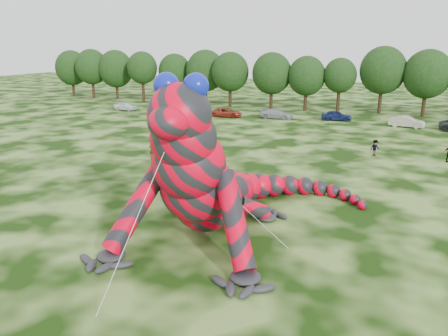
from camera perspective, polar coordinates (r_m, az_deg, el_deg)
ground at (r=21.79m, az=-12.07°, el=-14.11°), size 240.00×240.00×0.00m
inflatable_gecko at (r=25.83m, az=-1.44°, el=2.46°), size 17.66×20.39×9.54m
tree_0 at (r=99.55m, az=-19.23°, el=11.59°), size 6.91×6.22×9.51m
tree_1 at (r=94.64m, az=-16.84°, el=11.71°), size 6.74×6.07×9.81m
tree_2 at (r=91.96m, az=-13.91°, el=11.76°), size 7.04×6.34×9.64m
tree_3 at (r=86.44m, az=-10.58°, el=11.64°), size 5.81×5.23×9.44m
tree_4 at (r=84.75m, az=-6.43°, el=11.60°), size 6.22×5.60×9.06m
tree_5 at (r=81.53m, az=-2.43°, el=11.78°), size 7.16×6.44×9.80m
tree_6 at (r=77.74m, az=0.81°, el=11.47°), size 6.52×5.86×9.49m
tree_7 at (r=75.42m, az=6.23°, el=11.24°), size 6.68×6.01×9.48m
tree_8 at (r=74.18m, az=10.69°, el=10.78°), size 6.14×5.53×8.94m
tree_9 at (r=73.64m, az=14.83°, el=10.39°), size 5.27×4.74×8.68m
tree_10 at (r=74.19m, az=19.94°, el=10.72°), size 7.09×6.38×10.50m
tree_11 at (r=73.78m, az=24.92°, el=10.01°), size 7.01×6.31×10.07m
car_0 at (r=75.84m, az=-12.77°, el=7.88°), size 4.09×1.89×1.35m
car_1 at (r=71.63m, az=-5.72°, el=7.81°), size 4.69×1.87×1.52m
car_2 at (r=67.19m, az=0.37°, el=7.26°), size 4.90×2.66×1.31m
car_3 at (r=66.00m, az=6.87°, el=7.04°), size 4.94×2.04×1.43m
car_4 at (r=65.95m, az=14.48°, el=6.67°), size 4.55×2.41×1.48m
car_5 at (r=63.43m, az=22.77°, el=5.59°), size 4.69×2.16×1.49m
spectator_0 at (r=42.63m, az=-9.35°, el=2.38°), size 0.68×0.81×1.89m
spectator_2 at (r=45.94m, az=19.12°, el=2.51°), size 1.19×1.13×1.62m
spectator_4 at (r=56.21m, az=-7.96°, el=5.66°), size 1.04×0.86×1.83m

